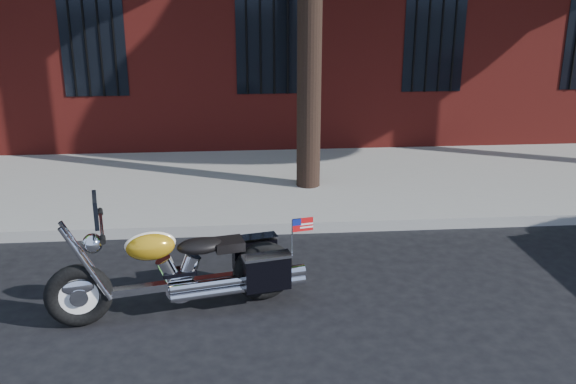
{
  "coord_description": "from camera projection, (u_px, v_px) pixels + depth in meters",
  "views": [
    {
      "loc": [
        -0.58,
        -6.44,
        3.19
      ],
      "look_at": [
        0.02,
        0.8,
        0.75
      ],
      "focal_mm": 40.0,
      "sensor_mm": 36.0,
      "label": 1
    }
  ],
  "objects": [
    {
      "name": "ground",
      "position": [
        293.0,
        279.0,
        7.15
      ],
      "size": [
        120.0,
        120.0,
        0.0
      ],
      "primitive_type": "plane",
      "color": "black",
      "rests_on": "ground"
    },
    {
      "name": "curb",
      "position": [
        283.0,
        227.0,
        8.43
      ],
      "size": [
        40.0,
        0.16,
        0.15
      ],
      "primitive_type": "cube",
      "color": "gray",
      "rests_on": "ground"
    },
    {
      "name": "sidewalk",
      "position": [
        274.0,
        183.0,
        10.2
      ],
      "size": [
        40.0,
        3.6,
        0.15
      ],
      "primitive_type": "cube",
      "color": "gray",
      "rests_on": "ground"
    },
    {
      "name": "motorcycle",
      "position": [
        188.0,
        271.0,
        6.32
      ],
      "size": [
        2.58,
        1.06,
        1.29
      ],
      "rotation": [
        0.0,
        0.0,
        0.22
      ],
      "color": "black",
      "rests_on": "ground"
    }
  ]
}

